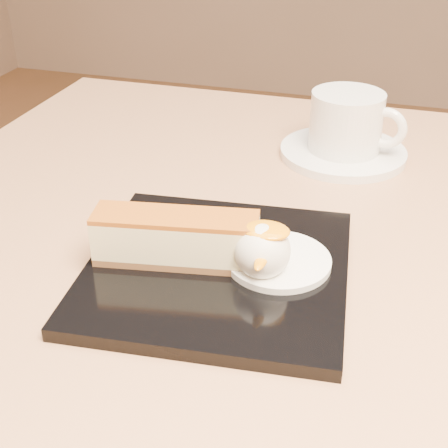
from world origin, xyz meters
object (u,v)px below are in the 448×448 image
(ice_cream_scoop, at_px, (262,251))
(saucer, at_px, (343,153))
(coffee_cup, at_px, (348,121))
(cheesecake, at_px, (176,238))
(dessert_plate, at_px, (217,269))
(table, at_px, (260,362))

(ice_cream_scoop, bearing_deg, saucer, 83.57)
(saucer, height_order, coffee_cup, coffee_cup)
(cheesecake, relative_size, saucer, 0.95)
(ice_cream_scoop, height_order, saucer, ice_cream_scoop)
(dessert_plate, height_order, cheesecake, cheesecake)
(dessert_plate, bearing_deg, ice_cream_scoop, -7.13)
(coffee_cup, bearing_deg, cheesecake, -101.52)
(cheesecake, xyz_separation_m, saucer, (0.11, 0.28, -0.03))
(ice_cream_scoop, distance_m, saucer, 0.29)
(dessert_plate, relative_size, ice_cream_scoop, 4.72)
(dessert_plate, distance_m, saucer, 0.29)
(ice_cream_scoop, bearing_deg, dessert_plate, 172.87)
(cheesecake, bearing_deg, coffee_cup, 59.34)
(coffee_cup, bearing_deg, ice_cream_scoop, -87.32)
(cheesecake, relative_size, coffee_cup, 1.26)
(cheesecake, bearing_deg, saucer, 59.74)
(table, xyz_separation_m, saucer, (0.05, 0.21, 0.16))
(table, height_order, ice_cream_scoop, ice_cream_scoop)
(saucer, bearing_deg, ice_cream_scoop, -96.43)
(ice_cream_scoop, bearing_deg, cheesecake, 180.00)
(cheesecake, distance_m, coffee_cup, 0.30)
(ice_cream_scoop, xyz_separation_m, coffee_cup, (0.03, 0.28, 0.01))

